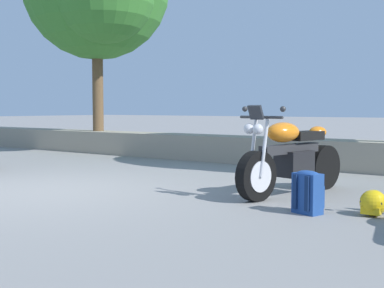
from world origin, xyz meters
name	(u,v)px	position (x,y,z in m)	size (l,w,h in m)	color
ground_plane	(45,191)	(0.00, 0.00, 0.00)	(120.00, 120.00, 0.00)	gray
stone_wall	(229,149)	(0.00, 4.80, 0.28)	(36.00, 0.80, 0.55)	gray
motorcycle_orange_centre	(291,158)	(2.87, 1.72, 0.49)	(0.75, 2.05, 1.18)	black
rider_backpack	(308,191)	(3.54, 0.72, 0.24)	(0.34, 0.31, 0.47)	navy
rider_helmet	(373,203)	(4.15, 1.00, 0.14)	(0.28, 0.28, 0.28)	yellow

